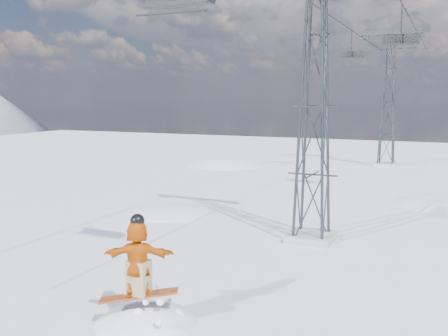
% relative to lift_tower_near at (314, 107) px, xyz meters
% --- Properties ---
extents(ground, '(120.00, 120.00, 0.00)m').
position_rel_lift_tower_near_xyz_m(ground, '(-0.80, -8.00, -5.47)').
color(ground, white).
rests_on(ground, ground).
extents(snow_terrain, '(39.00, 37.00, 22.00)m').
position_rel_lift_tower_near_xyz_m(snow_terrain, '(-5.57, 13.24, -15.06)').
color(snow_terrain, white).
rests_on(snow_terrain, ground).
extents(lift_tower_near, '(5.20, 1.80, 11.43)m').
position_rel_lift_tower_near_xyz_m(lift_tower_near, '(0.00, 0.00, 0.00)').
color(lift_tower_near, '#999999').
rests_on(lift_tower_near, ground).
extents(lift_tower_far, '(5.20, 1.80, 11.43)m').
position_rel_lift_tower_near_xyz_m(lift_tower_far, '(0.00, 25.00, 0.00)').
color(lift_tower_far, '#999999').
rests_on(lift_tower_far, ground).
extents(haul_cables, '(4.46, 51.00, 0.06)m').
position_rel_lift_tower_near_xyz_m(haul_cables, '(0.00, 11.50, 5.38)').
color(haul_cables, black).
rests_on(haul_cables, ground).
extents(lift_chair_mid, '(1.93, 0.55, 2.39)m').
position_rel_lift_tower_near_xyz_m(lift_chair_mid, '(2.20, 9.86, 3.47)').
color(lift_chair_mid, black).
rests_on(lift_chair_mid, ground).
extents(lift_chair_far, '(1.85, 0.53, 2.29)m').
position_rel_lift_tower_near_xyz_m(lift_chair_far, '(-2.20, 19.35, 3.55)').
color(lift_chair_far, black).
rests_on(lift_chair_far, ground).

